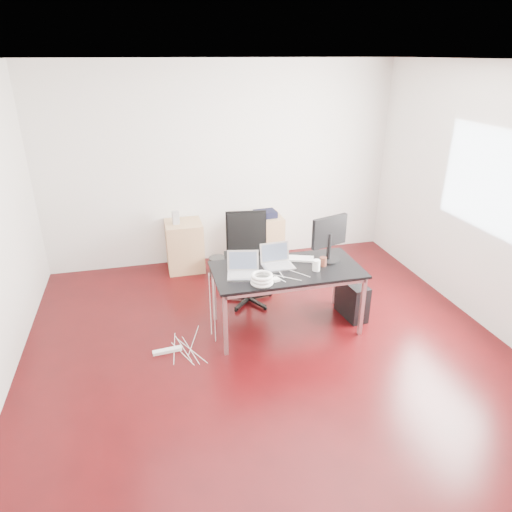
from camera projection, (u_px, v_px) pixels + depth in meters
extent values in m
plane|color=#310507|center=(269.00, 351.00, 4.77)|extent=(5.00, 5.00, 0.00)
plane|color=silver|center=(273.00, 60.00, 3.63)|extent=(5.00, 5.00, 0.00)
plane|color=silver|center=(222.00, 166.00, 6.41)|extent=(5.00, 0.00, 5.00)
plane|color=silver|center=(428.00, 416.00, 1.99)|extent=(5.00, 0.00, 5.00)
plane|color=silver|center=(500.00, 205.00, 4.77)|extent=(0.00, 5.00, 5.00)
plane|color=white|center=(490.00, 181.00, 4.86)|extent=(0.00, 1.50, 1.50)
cube|color=black|center=(287.00, 270.00, 4.91)|extent=(1.60, 0.80, 0.03)
cube|color=silver|center=(226.00, 325.00, 4.58)|extent=(0.04, 0.04, 0.70)
cube|color=silver|center=(214.00, 293.00, 5.20)|extent=(0.04, 0.04, 0.70)
cube|color=silver|center=(362.00, 306.00, 4.92)|extent=(0.04, 0.04, 0.70)
cube|color=silver|center=(336.00, 278.00, 5.54)|extent=(0.04, 0.04, 0.70)
cylinder|color=black|center=(249.00, 284.00, 5.64)|extent=(0.06, 0.06, 0.47)
cube|color=black|center=(248.00, 265.00, 5.53)|extent=(0.54, 0.52, 0.06)
cube|color=black|center=(246.00, 235.00, 5.60)|extent=(0.47, 0.16, 0.55)
cube|color=tan|center=(185.00, 246.00, 6.46)|extent=(0.50, 0.50, 0.70)
cube|color=tan|center=(264.00, 238.00, 6.73)|extent=(0.50, 0.50, 0.70)
cube|color=black|center=(352.00, 299.00, 5.33)|extent=(0.25, 0.47, 0.44)
cylinder|color=black|center=(218.00, 267.00, 6.32)|extent=(0.30, 0.30, 0.28)
cube|color=white|center=(167.00, 351.00, 4.75)|extent=(0.30, 0.09, 0.04)
cube|color=silver|center=(243.00, 276.00, 4.73)|extent=(0.37, 0.30, 0.01)
cube|color=silver|center=(243.00, 261.00, 4.79)|extent=(0.33, 0.12, 0.22)
cube|color=#475166|center=(243.00, 261.00, 4.78)|extent=(0.29, 0.10, 0.18)
cube|color=silver|center=(278.00, 266.00, 4.93)|extent=(0.34, 0.25, 0.01)
cube|color=silver|center=(275.00, 253.00, 4.99)|extent=(0.33, 0.06, 0.22)
cube|color=#475166|center=(275.00, 253.00, 4.98)|extent=(0.29, 0.05, 0.18)
cylinder|color=black|center=(328.00, 259.00, 5.10)|extent=(0.26, 0.26, 0.02)
cylinder|color=black|center=(329.00, 246.00, 5.03)|extent=(0.05, 0.05, 0.30)
cube|color=black|center=(329.00, 231.00, 4.98)|extent=(0.44, 0.19, 0.34)
cube|color=#475166|center=(328.00, 231.00, 5.00)|extent=(0.38, 0.13, 0.29)
cube|color=white|center=(294.00, 258.00, 5.12)|extent=(0.46, 0.29, 0.02)
cylinder|color=white|center=(316.00, 265.00, 4.84)|extent=(0.10, 0.10, 0.12)
cylinder|color=#52261C|center=(323.00, 262.00, 4.95)|extent=(0.08, 0.08, 0.10)
torus|color=white|center=(262.00, 282.00, 4.58)|extent=(0.24, 0.24, 0.04)
torus|color=white|center=(262.00, 279.00, 4.56)|extent=(0.23, 0.23, 0.04)
torus|color=white|center=(262.00, 276.00, 4.55)|extent=(0.22, 0.22, 0.04)
cube|color=white|center=(276.00, 279.00, 4.64)|extent=(0.09, 0.09, 0.03)
cube|color=#9E9E9E|center=(176.00, 218.00, 6.24)|extent=(0.10, 0.09, 0.18)
cube|color=black|center=(265.00, 214.00, 6.53)|extent=(0.32, 0.26, 0.09)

